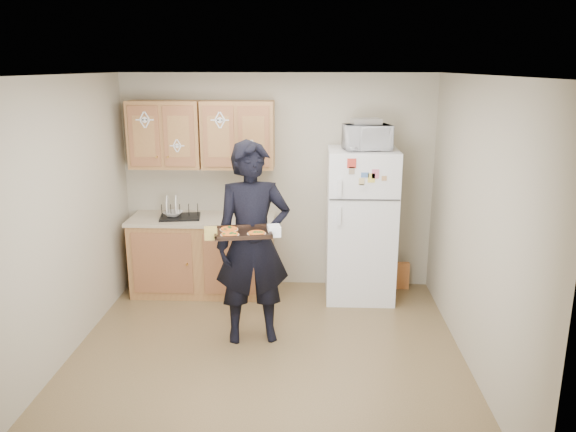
{
  "coord_description": "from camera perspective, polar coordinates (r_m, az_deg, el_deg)",
  "views": [
    {
      "loc": [
        0.4,
        -4.64,
        2.57
      ],
      "look_at": [
        0.18,
        0.45,
        1.21
      ],
      "focal_mm": 35.0,
      "sensor_mm": 36.0,
      "label": 1
    }
  ],
  "objects": [
    {
      "name": "floor",
      "position": [
        5.32,
        -2.18,
        -13.91
      ],
      "size": [
        3.6,
        3.6,
        0.0
      ],
      "primitive_type": "plane",
      "color": "brown",
      "rests_on": "ground"
    },
    {
      "name": "ceiling",
      "position": [
        4.65,
        -2.5,
        14.12
      ],
      "size": [
        3.6,
        3.6,
        0.0
      ],
      "primitive_type": "plane",
      "color": "beige",
      "rests_on": "wall_back"
    },
    {
      "name": "wall_back",
      "position": [
        6.58,
        -1.04,
        3.44
      ],
      "size": [
        3.6,
        0.04,
        2.5
      ],
      "primitive_type": "cube",
      "color": "#ADA38C",
      "rests_on": "floor"
    },
    {
      "name": "wall_front",
      "position": [
        3.16,
        -5.06,
        -9.83
      ],
      "size": [
        3.6,
        0.04,
        2.5
      ],
      "primitive_type": "cube",
      "color": "#ADA38C",
      "rests_on": "floor"
    },
    {
      "name": "wall_left",
      "position": [
        5.3,
        -22.12,
        -0.56
      ],
      "size": [
        0.04,
        3.6,
        2.5
      ],
      "primitive_type": "cube",
      "color": "#ADA38C",
      "rests_on": "floor"
    },
    {
      "name": "wall_right",
      "position": [
        5.02,
        18.6,
        -1.05
      ],
      "size": [
        0.04,
        3.6,
        2.5
      ],
      "primitive_type": "cube",
      "color": "#ADA38C",
      "rests_on": "floor"
    },
    {
      "name": "refrigerator",
      "position": [
        6.33,
        7.39,
        -0.88
      ],
      "size": [
        0.75,
        0.7,
        1.7
      ],
      "primitive_type": "cube",
      "color": "white",
      "rests_on": "floor"
    },
    {
      "name": "base_cabinet",
      "position": [
        6.6,
        -8.58,
        -4.09
      ],
      "size": [
        1.6,
        0.6,
        0.86
      ],
      "primitive_type": "cube",
      "color": "brown",
      "rests_on": "floor"
    },
    {
      "name": "countertop",
      "position": [
        6.47,
        -8.74,
        -0.32
      ],
      "size": [
        1.64,
        0.64,
        0.04
      ],
      "primitive_type": "cube",
      "color": "beige",
      "rests_on": "base_cabinet"
    },
    {
      "name": "upper_cab_left",
      "position": [
        6.51,
        -12.33,
        8.09
      ],
      "size": [
        0.8,
        0.33,
        0.75
      ],
      "primitive_type": "cube",
      "color": "brown",
      "rests_on": "wall_back"
    },
    {
      "name": "upper_cab_right",
      "position": [
        6.35,
        -5.08,
        8.21
      ],
      "size": [
        0.8,
        0.33,
        0.75
      ],
      "primitive_type": "cube",
      "color": "brown",
      "rests_on": "wall_back"
    },
    {
      "name": "cereal_box",
      "position": [
        6.84,
        11.35,
        -5.94
      ],
      "size": [
        0.2,
        0.07,
        0.32
      ],
      "primitive_type": "cube",
      "color": "#ECA753",
      "rests_on": "floor"
    },
    {
      "name": "person",
      "position": [
        5.26,
        -3.59,
        -2.82
      ],
      "size": [
        0.78,
        0.58,
        1.93
      ],
      "primitive_type": "imported",
      "rotation": [
        0.0,
        0.0,
        0.19
      ],
      "color": "black",
      "rests_on": "floor"
    },
    {
      "name": "baking_tray",
      "position": [
        4.93,
        -4.63,
        -1.73
      ],
      "size": [
        0.55,
        0.45,
        0.04
      ],
      "primitive_type": "cube",
      "rotation": [
        0.0,
        0.0,
        0.19
      ],
      "color": "black",
      "rests_on": "person"
    },
    {
      "name": "pizza_front_left",
      "position": [
        4.84,
        -5.93,
        -1.86
      ],
      "size": [
        0.16,
        0.16,
        0.02
      ],
      "primitive_type": "cylinder",
      "color": "orange",
      "rests_on": "baking_tray"
    },
    {
      "name": "pizza_front_right",
      "position": [
        4.85,
        -3.22,
        -1.75
      ],
      "size": [
        0.16,
        0.16,
        0.02
      ],
      "primitive_type": "cylinder",
      "color": "orange",
      "rests_on": "baking_tray"
    },
    {
      "name": "pizza_back_left",
      "position": [
        5.0,
        -6.02,
        -1.32
      ],
      "size": [
        0.16,
        0.16,
        0.02
      ],
      "primitive_type": "cylinder",
      "color": "orange",
      "rests_on": "baking_tray"
    },
    {
      "name": "microwave",
      "position": [
        6.09,
        8.03,
        7.92
      ],
      "size": [
        0.54,
        0.41,
        0.27
      ],
      "primitive_type": "imported",
      "rotation": [
        0.0,
        0.0,
        0.19
      ],
      "color": "white",
      "rests_on": "refrigerator"
    },
    {
      "name": "foil_pan",
      "position": [
        6.1,
        7.94,
        9.5
      ],
      "size": [
        0.33,
        0.25,
        0.06
      ],
      "primitive_type": "cube",
      "rotation": [
        0.0,
        0.0,
        0.16
      ],
      "color": "silver",
      "rests_on": "microwave"
    },
    {
      "name": "dish_rack",
      "position": [
        6.47,
        -10.93,
        0.58
      ],
      "size": [
        0.49,
        0.4,
        0.18
      ],
      "primitive_type": "cube",
      "rotation": [
        0.0,
        0.0,
        0.16
      ],
      "color": "black",
      "rests_on": "countertop"
    },
    {
      "name": "bowl",
      "position": [
        6.49,
        -11.56,
        0.23
      ],
      "size": [
        0.25,
        0.25,
        0.05
      ],
      "primitive_type": "imported",
      "rotation": [
        0.0,
        0.0,
        -0.24
      ],
      "color": "silver",
      "rests_on": "dish_rack"
    },
    {
      "name": "soap_bottle",
      "position": [
        6.22,
        -4.1,
        0.24
      ],
      "size": [
        0.09,
        0.09,
        0.18
      ],
      "primitive_type": "imported",
      "rotation": [
        0.0,
        0.0,
        -0.16
      ],
      "color": "white",
      "rests_on": "countertop"
    }
  ]
}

